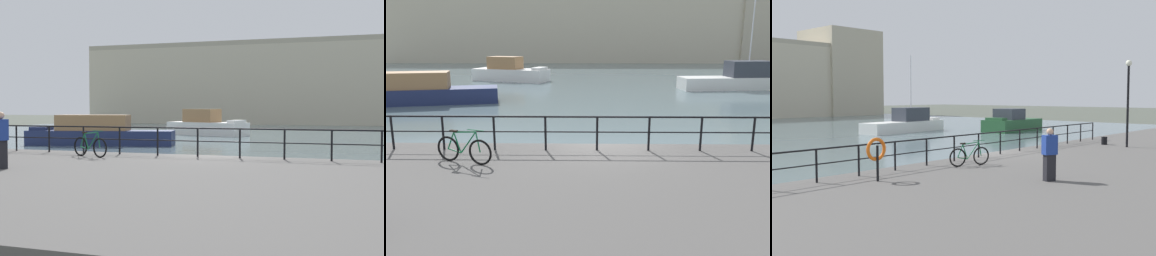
# 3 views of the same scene
# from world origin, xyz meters

# --- Properties ---
(ground_plane) EXTENTS (240.00, 240.00, 0.00)m
(ground_plane) POSITION_xyz_m (0.00, 0.00, 0.00)
(ground_plane) COLOR #4C5147
(water_basin) EXTENTS (80.00, 60.00, 0.01)m
(water_basin) POSITION_xyz_m (0.00, 30.20, 0.01)
(water_basin) COLOR slate
(water_basin) RESTS_ON ground_plane
(quay_promenade) EXTENTS (56.00, 13.00, 0.77)m
(quay_promenade) POSITION_xyz_m (0.00, -6.50, 0.39)
(quay_promenade) COLOR #565451
(quay_promenade) RESTS_ON ground_plane
(harbor_building) EXTENTS (72.91, 11.50, 15.31)m
(harbor_building) POSITION_xyz_m (5.43, 59.80, 6.16)
(harbor_building) COLOR #C1B79E
(harbor_building) RESTS_ON ground_plane
(moored_small_launch) EXTENTS (10.17, 4.35, 2.06)m
(moored_small_launch) POSITION_xyz_m (-11.58, 12.32, 0.83)
(moored_small_launch) COLOR navy
(moored_small_launch) RESTS_ON water_basin
(moored_green_narrowboat) EXTENTS (8.03, 4.89, 2.40)m
(moored_green_narrowboat) POSITION_xyz_m (-8.19, 26.54, 0.89)
(moored_green_narrowboat) COLOR white
(moored_green_narrowboat) RESTS_ON water_basin
(quay_railing) EXTENTS (22.26, 0.07, 1.08)m
(quay_railing) POSITION_xyz_m (-1.82, -0.75, 1.51)
(quay_railing) COLOR black
(quay_railing) RESTS_ON quay_promenade
(parked_bicycle) EXTENTS (1.69, 0.64, 0.98)m
(parked_bicycle) POSITION_xyz_m (-3.94, -2.07, 1.16)
(parked_bicycle) COLOR black
(parked_bicycle) RESTS_ON quay_promenade
(standing_person) EXTENTS (0.52, 0.45, 1.69)m
(standing_person) POSITION_xyz_m (-4.64, -6.05, 1.64)
(standing_person) COLOR black
(standing_person) RESTS_ON quay_promenade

